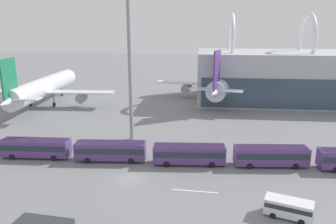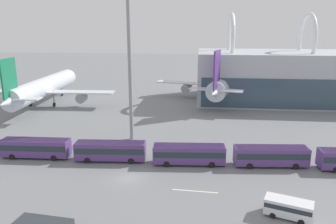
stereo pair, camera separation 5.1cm
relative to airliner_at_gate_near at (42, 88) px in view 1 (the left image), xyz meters
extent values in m
plane|color=slate|center=(33.25, -41.69, -5.01)|extent=(440.00, 440.00, 0.00)
torus|color=white|center=(51.61, 13.61, 12.53)|extent=(1.10, 15.43, 15.43)
torus|color=white|center=(72.84, 13.61, 12.53)|extent=(1.10, 15.43, 15.43)
cylinder|color=silver|center=(-0.05, 1.36, 0.03)|extent=(6.59, 36.52, 5.14)
sphere|color=silver|center=(-0.78, 19.52, 0.03)|extent=(5.04, 5.04, 5.04)
cone|color=silver|center=(0.67, -16.80, 0.03)|extent=(5.20, 8.17, 4.88)
cube|color=silver|center=(0.03, -0.86, -0.87)|extent=(40.10, 5.65, 0.35)
cylinder|color=gray|center=(-11.15, -1.30, -2.42)|extent=(2.72, 3.12, 2.61)
cylinder|color=gray|center=(11.22, -0.41, -2.42)|extent=(2.72, 3.12, 2.61)
cube|color=#19724C|center=(0.64, -15.91, 5.18)|extent=(0.65, 6.15, 8.76)
cube|color=silver|center=(0.64, -15.91, 0.55)|extent=(13.48, 3.73, 0.28)
cylinder|color=gray|center=(-0.54, 13.54, -2.47)|extent=(0.36, 0.36, 3.98)
cylinder|color=black|center=(-0.54, 13.54, -4.46)|extent=(0.49, 1.12, 1.10)
cylinder|color=gray|center=(-3.30, -0.99, -2.47)|extent=(0.36, 0.36, 3.98)
cylinder|color=black|center=(-3.30, -0.99, -4.46)|extent=(0.49, 1.12, 1.10)
cylinder|color=gray|center=(3.37, -0.72, -2.47)|extent=(0.36, 0.36, 3.98)
cylinder|color=black|center=(3.37, -0.72, -4.46)|extent=(0.49, 1.12, 1.10)
cylinder|color=silver|center=(51.35, 13.80, 0.48)|extent=(13.67, 36.16, 5.15)
sphere|color=silver|center=(55.69, 31.26, 0.48)|extent=(5.04, 5.04, 5.04)
cone|color=silver|center=(47.01, -3.66, 0.48)|extent=(6.65, 8.84, 4.89)
cube|color=silver|center=(50.82, 11.67, -0.42)|extent=(42.94, 13.70, 0.35)
cylinder|color=gray|center=(39.02, 14.60, -1.96)|extent=(3.39, 4.18, 2.58)
cylinder|color=gray|center=(62.62, 8.74, -1.96)|extent=(3.39, 4.18, 2.58)
cube|color=#5B338C|center=(47.22, -2.81, 6.00)|extent=(1.99, 6.55, 9.50)
cube|color=silver|center=(47.22, -2.81, 0.99)|extent=(13.76, 6.33, 0.28)
cylinder|color=gray|center=(54.26, 25.51, -2.25)|extent=(0.36, 0.36, 4.42)
cylinder|color=black|center=(54.26, 25.51, -4.46)|extent=(0.70, 1.18, 1.10)
cylinder|color=gray|center=(47.57, 12.48, -2.25)|extent=(0.36, 0.36, 4.42)
cylinder|color=black|center=(47.57, 12.48, -4.46)|extent=(0.70, 1.18, 1.10)
cylinder|color=gray|center=(54.07, 10.86, -2.25)|extent=(0.36, 0.36, 4.42)
cylinder|color=black|center=(54.07, 10.86, -4.46)|extent=(0.70, 1.18, 1.10)
cube|color=#56387A|center=(16.14, -35.54, -3.24)|extent=(11.50, 3.11, 2.78)
cube|color=#232D38|center=(16.14, -35.54, -2.97)|extent=(11.27, 3.13, 0.97)
cube|color=silver|center=(16.14, -35.54, -1.91)|extent=(11.15, 3.02, 0.12)
cylinder|color=black|center=(19.63, -34.16, -4.51)|extent=(1.01, 0.33, 1.00)
cylinder|color=black|center=(19.71, -36.69, -4.51)|extent=(1.01, 0.33, 1.00)
cylinder|color=black|center=(12.56, -34.39, -4.51)|extent=(1.01, 0.33, 1.00)
cylinder|color=black|center=(12.64, -36.92, -4.51)|extent=(1.01, 0.33, 1.00)
cube|color=#56387A|center=(28.99, -35.56, -3.24)|extent=(11.57, 3.50, 2.78)
cube|color=#232D38|center=(28.99, -35.56, -2.97)|extent=(11.35, 3.52, 0.97)
cube|color=silver|center=(28.99, -35.56, -1.91)|extent=(11.23, 3.40, 0.12)
cylinder|color=black|center=(32.43, -34.06, -4.51)|extent=(1.02, 0.37, 1.00)
cylinder|color=black|center=(32.60, -36.59, -4.51)|extent=(1.02, 0.37, 1.00)
cylinder|color=black|center=(25.37, -34.54, -4.51)|extent=(1.02, 0.37, 1.00)
cylinder|color=black|center=(25.54, -37.07, -4.51)|extent=(1.02, 0.37, 1.00)
cube|color=#56387A|center=(41.84, -35.70, -3.24)|extent=(11.58, 3.55, 2.78)
cube|color=#232D38|center=(41.84, -35.70, -2.97)|extent=(11.36, 3.57, 0.97)
cube|color=silver|center=(41.84, -35.70, -1.91)|extent=(11.23, 3.45, 0.12)
cylinder|color=black|center=(45.27, -34.18, -4.51)|extent=(1.02, 0.37, 1.00)
cylinder|color=black|center=(45.46, -36.71, -4.51)|extent=(1.02, 0.37, 1.00)
cylinder|color=black|center=(38.22, -34.70, -4.51)|extent=(1.02, 0.37, 1.00)
cylinder|color=black|center=(38.40, -37.22, -4.51)|extent=(1.02, 0.37, 1.00)
cube|color=#56387A|center=(54.69, -35.06, -3.24)|extent=(11.61, 3.71, 2.78)
cube|color=#232D38|center=(54.69, -35.06, -2.97)|extent=(11.38, 3.72, 0.97)
cube|color=silver|center=(54.69, -35.06, -1.91)|extent=(11.26, 3.60, 0.12)
cylinder|color=black|center=(58.10, -33.49, -4.51)|extent=(1.02, 0.38, 1.00)
cylinder|color=black|center=(58.32, -36.02, -4.51)|extent=(1.02, 0.38, 1.00)
cylinder|color=black|center=(51.05, -34.10, -4.51)|extent=(1.02, 0.38, 1.00)
cylinder|color=black|center=(51.27, -36.62, -4.51)|extent=(1.02, 0.38, 1.00)
cylinder|color=black|center=(63.96, -34.16, -4.51)|extent=(1.01, 0.34, 1.00)
cylinder|color=black|center=(64.05, -36.69, -4.51)|extent=(1.01, 0.34, 1.00)
cube|color=silver|center=(53.87, -49.61, -3.78)|extent=(5.71, 3.80, 1.87)
cube|color=#232D38|center=(53.87, -49.61, -3.48)|extent=(5.57, 3.77, 0.56)
cylinder|color=black|center=(52.08, -50.03, -4.66)|extent=(0.73, 0.44, 0.70)
cylinder|color=black|center=(52.76, -48.14, -4.66)|extent=(0.73, 0.44, 0.70)
cylinder|color=black|center=(54.97, -51.07, -4.66)|extent=(0.73, 0.44, 0.70)
cylinder|color=black|center=(55.65, -49.18, -4.66)|extent=(0.73, 0.44, 0.70)
cylinder|color=gray|center=(30.21, -24.72, 8.60)|extent=(0.71, 0.71, 27.21)
cube|color=silver|center=(43.06, -44.54, -5.01)|extent=(6.14, 0.62, 0.01)
camera|label=1|loc=(43.50, -84.47, 16.46)|focal=35.00mm
camera|label=2|loc=(43.55, -84.47, 16.46)|focal=35.00mm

